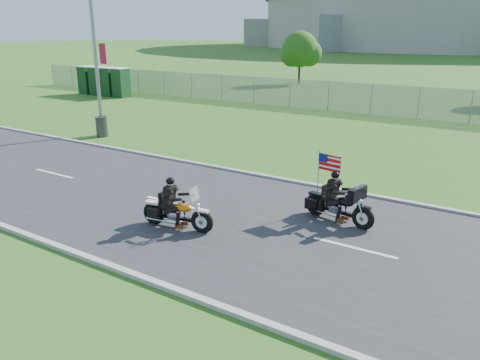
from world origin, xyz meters
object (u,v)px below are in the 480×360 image
Objects in this scene: trash_can at (102,127)px; porta_toilet_d at (87,80)px; streetlight at (96,23)px; motorcycle_lead at (176,213)px; motorcycle_follow at (339,205)px; porta_toilet_a at (121,83)px; porta_toilet_b at (109,82)px; porta_toilet_c at (98,81)px.

porta_toilet_d is at bearing 142.11° from trash_can.
streetlight is 18.40m from porta_toilet_d.
motorcycle_lead is at bearing -32.87° from trash_can.
streetlight reaches higher than motorcycle_follow.
streetlight is at bearing 120.29° from trash_can.
motorcycle_follow is at bearing -16.16° from trash_can.
motorcycle_follow is (14.97, -4.77, -5.12)m from streetlight.
porta_toilet_d reaches higher than trash_can.
motorcycle_lead reaches higher than trash_can.
porta_toilet_a is 29.44m from motorcycle_follow.
streetlight reaches higher than porta_toilet_d.
motorcycle_lead is at bearing -40.79° from porta_toilet_a.
porta_toilet_b reaches higher than motorcycle_lead.
streetlight is at bearing 172.65° from motorcycle_follow.
porta_toilet_d is (-14.22, 10.78, -4.49)m from streetlight.
porta_toilet_b is at bearing 136.05° from trash_can.
porta_toilet_d is at bearing 180.00° from porta_toilet_a.
trash_can is at bearing 174.17° from motorcycle_follow.
porta_toilet_a is 4.20m from porta_toilet_d.
porta_toilet_d reaches higher than motorcycle_follow.
porta_toilet_b is 2.26× the size of trash_can.
porta_toilet_a is at bearing 158.44° from motorcycle_follow.
porta_toilet_d reaches higher than motorcycle_lead.
motorcycle_follow is at bearing -29.23° from porta_toilet_c.
porta_toilet_b is at bearing 180.00° from porta_toilet_a.
streetlight is at bearing -43.35° from porta_toilet_b.
porta_toilet_d is (-1.40, 0.00, 0.00)m from porta_toilet_c.
motorcycle_lead is (22.75, -18.43, -0.67)m from porta_toilet_b.
trash_can is at bearing -59.71° from streetlight.
porta_toilet_b is at bearing 0.00° from porta_toilet_d.
motorcycle_lead is (21.35, -18.43, -0.67)m from porta_toilet_a.
porta_toilet_c reaches higher than trash_can.
streetlight reaches higher than porta_toilet_c.
porta_toilet_c is 17.33m from trash_can.
trash_can is (13.12, -11.30, -0.64)m from porta_toilet_c.
porta_toilet_a is at bearing 132.41° from trash_can.
porta_toilet_c is at bearing 133.31° from motorcycle_lead.
porta_toilet_a is 1.04× the size of motorcycle_lead.
streetlight is 16.53m from motorcycle_follow.
motorcycle_follow is 15.27m from trash_can.
porta_toilet_d is 1.03× the size of motorcycle_follow.
motorcycle_lead is (24.15, -18.43, -0.67)m from porta_toilet_c.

